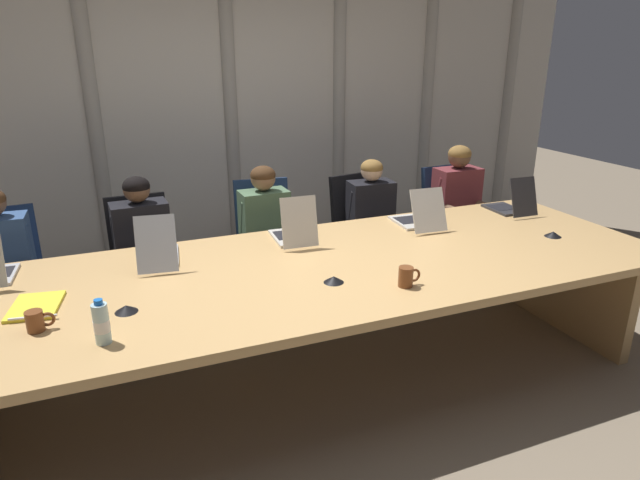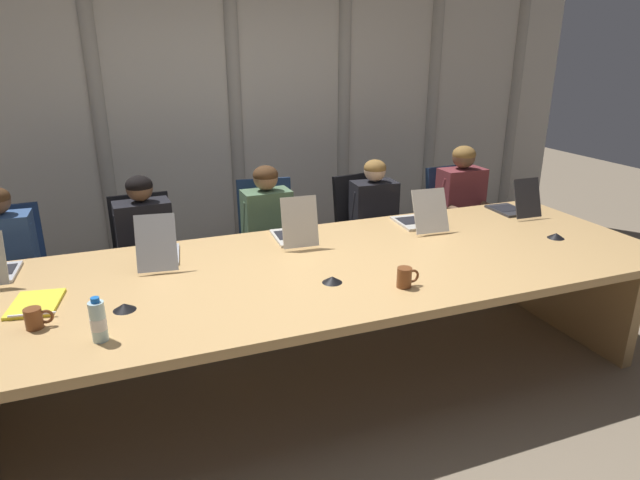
% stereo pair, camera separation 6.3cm
% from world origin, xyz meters
% --- Properties ---
extents(ground_plane, '(14.50, 14.50, 0.00)m').
position_xyz_m(ground_plane, '(0.00, 0.00, 0.00)').
color(ground_plane, '#7F705B').
extents(conference_table, '(4.25, 1.45, 0.75)m').
position_xyz_m(conference_table, '(0.00, 0.00, 0.61)').
color(conference_table, tan).
rests_on(conference_table, ground_plane).
extents(curtain_backdrop, '(7.25, 0.17, 3.12)m').
position_xyz_m(curtain_backdrop, '(-0.00, 2.24, 1.56)').
color(curtain_backdrop, beige).
rests_on(curtain_backdrop, ground_plane).
extents(laptop_left_mid, '(0.28, 0.48, 0.32)m').
position_xyz_m(laptop_left_mid, '(-0.87, 0.40, 0.81)').
color(laptop_left_mid, '#A8ADB7').
rests_on(laptop_left_mid, conference_table).
extents(laptop_center, '(0.25, 0.42, 0.33)m').
position_xyz_m(laptop_center, '(-0.01, 0.45, 0.81)').
color(laptop_center, beige).
rests_on(laptop_center, conference_table).
extents(laptop_right_mid, '(0.27, 0.45, 0.30)m').
position_xyz_m(laptop_right_mid, '(0.91, 0.43, 0.81)').
color(laptop_right_mid, beige).
rests_on(laptop_right_mid, conference_table).
extents(laptop_right_end, '(0.23, 0.41, 0.29)m').
position_xyz_m(laptop_right_end, '(1.74, 0.45, 0.81)').
color(laptop_right_end, '#2D2D33').
rests_on(laptop_right_end, conference_table).
extents(office_chair_left_end, '(0.60, 0.60, 0.93)m').
position_xyz_m(office_chair_left_end, '(-1.79, 1.20, 0.34)').
color(office_chair_left_end, navy).
rests_on(office_chair_left_end, ground_plane).
extents(office_chair_left_mid, '(0.60, 0.60, 0.92)m').
position_xyz_m(office_chair_left_mid, '(-0.91, 1.20, 0.34)').
color(office_chair_left_mid, black).
rests_on(office_chair_left_mid, ground_plane).
extents(office_chair_center, '(0.60, 0.60, 0.96)m').
position_xyz_m(office_chair_center, '(0.02, 1.21, 0.35)').
color(office_chair_center, navy).
rests_on(office_chair_center, ground_plane).
extents(office_chair_right_mid, '(0.60, 0.61, 0.93)m').
position_xyz_m(office_chair_right_mid, '(0.88, 1.20, 0.34)').
color(office_chair_right_mid, black).
rests_on(office_chair_right_mid, ground_plane).
extents(office_chair_right_end, '(0.60, 0.60, 0.93)m').
position_xyz_m(office_chair_right_end, '(1.78, 1.20, 0.34)').
color(office_chair_right_end, navy).
rests_on(office_chair_right_end, ground_plane).
extents(person_left_end, '(0.38, 0.56, 1.11)m').
position_xyz_m(person_left_end, '(-1.79, 1.04, 0.62)').
color(person_left_end, '#335184').
rests_on(person_left_end, ground_plane).
extents(person_left_mid, '(0.41, 0.56, 1.12)m').
position_xyz_m(person_left_mid, '(-0.90, 1.04, 0.63)').
color(person_left_mid, black).
rests_on(person_left_mid, ground_plane).
extents(person_center, '(0.38, 0.55, 1.12)m').
position_xyz_m(person_center, '(-0.00, 1.04, 0.63)').
color(person_center, '#4C6B4C').
rests_on(person_center, ground_plane).
extents(person_right_mid, '(0.40, 0.56, 1.10)m').
position_xyz_m(person_right_mid, '(0.90, 1.04, 0.61)').
color(person_right_mid, black).
rests_on(person_right_mid, ground_plane).
extents(person_right_end, '(0.40, 0.55, 1.16)m').
position_xyz_m(person_right_end, '(1.75, 1.05, 0.65)').
color(person_right_end, brown).
rests_on(person_right_end, ground_plane).
extents(water_bottle_secondary, '(0.07, 0.07, 0.20)m').
position_xyz_m(water_bottle_secondary, '(-1.20, -0.46, 0.84)').
color(water_bottle_secondary, silver).
rests_on(water_bottle_secondary, conference_table).
extents(coffee_mug_near, '(0.13, 0.08, 0.11)m').
position_xyz_m(coffee_mug_near, '(0.31, -0.44, 0.81)').
color(coffee_mug_near, brown).
rests_on(coffee_mug_near, conference_table).
extents(coffee_mug_far, '(0.12, 0.08, 0.10)m').
position_xyz_m(coffee_mug_far, '(-1.47, -0.24, 0.80)').
color(coffee_mug_far, brown).
rests_on(coffee_mug_far, conference_table).
extents(conference_mic_left_side, '(0.11, 0.11, 0.03)m').
position_xyz_m(conference_mic_left_side, '(-0.03, -0.25, 0.77)').
color(conference_mic_left_side, black).
rests_on(conference_mic_left_side, conference_table).
extents(conference_mic_middle, '(0.11, 0.11, 0.03)m').
position_xyz_m(conference_mic_middle, '(-1.09, -0.19, 0.77)').
color(conference_mic_middle, black).
rests_on(conference_mic_middle, conference_table).
extents(conference_mic_right_side, '(0.11, 0.11, 0.03)m').
position_xyz_m(conference_mic_right_side, '(1.63, -0.12, 0.77)').
color(conference_mic_right_side, black).
rests_on(conference_mic_right_side, conference_table).
extents(spiral_notepad, '(0.27, 0.34, 0.03)m').
position_xyz_m(spiral_notepad, '(-1.50, 0.02, 0.76)').
color(spiral_notepad, yellow).
rests_on(spiral_notepad, conference_table).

